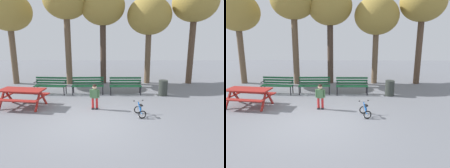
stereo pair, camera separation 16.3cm
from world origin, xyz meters
TOP-DOWN VIEW (x-y plane):
  - ground at (0.00, 0.00)m, footprint 36.00×36.00m
  - picnic_table at (-2.97, 1.58)m, footprint 1.95×1.55m
  - park_bench_far_left at (-2.39, 3.59)m, footprint 1.63×0.57m
  - park_bench_left at (-0.50, 3.62)m, footprint 1.62×0.53m
  - park_bench_right at (1.40, 3.60)m, footprint 1.61×0.48m
  - child_standing at (0.04, 1.35)m, footprint 0.40×0.18m
  - kids_bicycle at (1.78, 0.65)m, footprint 0.46×0.61m
  - trash_bin at (3.25, 3.37)m, footprint 0.44×0.44m
  - tree_far_left at (-5.24, 5.90)m, footprint 2.60×2.60m
  - tree_left at (-1.90, 5.83)m, footprint 2.60×2.60m
  - tree_center at (0.16, 6.11)m, footprint 2.60×2.60m
  - tree_right at (2.88, 6.12)m, footprint 2.60×2.60m
  - tree_far_right at (5.48, 6.09)m, footprint 2.60×2.60m

SIDE VIEW (x-z plane):
  - ground at x=0.00m, z-range 0.00..0.00m
  - kids_bicycle at x=1.78m, z-range -0.07..0.47m
  - trash_bin at x=3.25m, z-range 0.00..0.76m
  - park_bench_far_left at x=-2.39m, z-range 0.08..0.94m
  - park_bench_left at x=-0.50m, z-range 0.08..0.94m
  - park_bench_right at x=1.40m, z-range 0.08..0.94m
  - picnic_table at x=-2.97m, z-range 0.20..0.99m
  - child_standing at x=0.04m, z-range 0.09..1.13m
  - tree_right at x=2.88m, z-range 1.41..6.54m
  - tree_far_left at x=-5.24m, z-range 1.51..6.85m
  - tree_center at x=0.16m, z-range 1.65..7.33m
  - tree_far_right at x=5.48m, z-range 1.74..7.60m
  - tree_left at x=-1.90m, z-range 1.80..7.79m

